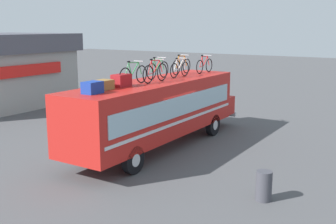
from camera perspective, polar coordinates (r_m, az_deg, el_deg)
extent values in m
plane|color=#4C4C4F|center=(18.16, -1.61, -5.03)|extent=(120.00, 120.00, 0.00)
cube|color=red|center=(17.72, -1.65, 0.60)|extent=(9.87, 2.40, 2.29)
cube|color=red|center=(22.45, 6.11, 1.12)|extent=(0.92, 2.20, 0.92)
cube|color=#99B7C6|center=(17.05, 1.73, 0.84)|extent=(9.08, 0.04, 0.81)
cube|color=#99B7C6|center=(18.38, -4.78, 1.60)|extent=(9.08, 0.04, 0.81)
cube|color=silver|center=(17.18, 1.72, -1.31)|extent=(9.48, 0.03, 0.12)
cube|color=silver|center=(18.51, -4.76, -0.40)|extent=(9.48, 0.03, 0.12)
cube|color=silver|center=(23.01, 6.66, -0.01)|extent=(0.16, 2.28, 0.24)
cylinder|color=black|center=(20.32, 6.18, -1.77)|extent=(1.04, 0.28, 1.04)
cylinder|color=silver|center=(20.32, 6.18, -1.77)|extent=(0.47, 0.30, 0.47)
cylinder|color=black|center=(21.32, 1.08, -1.07)|extent=(1.04, 0.28, 1.04)
cylinder|color=silver|center=(21.32, 1.08, -1.07)|extent=(0.47, 0.30, 0.47)
cylinder|color=black|center=(15.04, -4.84, -6.57)|extent=(1.04, 0.28, 1.04)
cylinder|color=silver|center=(15.04, -4.84, -6.57)|extent=(0.47, 0.30, 0.47)
cylinder|color=black|center=(16.36, -10.77, -5.23)|extent=(1.04, 0.28, 1.04)
cylinder|color=silver|center=(16.36, -10.77, -5.23)|extent=(0.47, 0.30, 0.47)
cube|color=#193899|center=(14.44, -10.34, 3.32)|extent=(0.66, 0.47, 0.41)
cube|color=olive|center=(15.32, -8.80, 3.73)|extent=(0.59, 0.53, 0.35)
cube|color=maroon|center=(15.94, -6.42, 4.32)|extent=(0.73, 0.48, 0.48)
torus|color=black|center=(16.08, -5.90, 4.83)|extent=(0.72, 0.04, 0.72)
torus|color=black|center=(16.93, -3.67, 5.21)|extent=(0.72, 0.04, 0.72)
cylinder|color=green|center=(16.30, -5.23, 5.90)|extent=(0.20, 0.04, 0.51)
cylinder|color=green|center=(16.56, -4.55, 5.94)|extent=(0.49, 0.04, 0.50)
cylinder|color=green|center=(16.47, -4.74, 6.79)|extent=(0.64, 0.04, 0.07)
cylinder|color=green|center=(16.24, -5.46, 4.94)|extent=(0.41, 0.03, 0.05)
cylinder|color=green|center=(16.15, -5.66, 5.80)|extent=(0.26, 0.03, 0.54)
cylinder|color=green|center=(16.82, -3.87, 6.01)|extent=(0.22, 0.03, 0.50)
cylinder|color=silver|center=(16.72, -4.08, 6.98)|extent=(0.03, 0.44, 0.03)
ellipsoid|color=black|center=(16.21, -5.43, 6.90)|extent=(0.20, 0.08, 0.06)
torus|color=black|center=(16.71, -2.74, 5.18)|extent=(0.74, 0.04, 0.74)
torus|color=black|center=(17.55, -0.82, 5.50)|extent=(0.74, 0.04, 0.74)
cylinder|color=red|center=(16.93, -2.15, 6.22)|extent=(0.20, 0.04, 0.53)
cylinder|color=red|center=(17.19, -1.57, 6.24)|extent=(0.48, 0.04, 0.51)
cylinder|color=red|center=(17.10, -1.73, 7.09)|extent=(0.61, 0.04, 0.07)
cylinder|color=red|center=(16.87, -2.36, 5.27)|extent=(0.39, 0.03, 0.05)
cylinder|color=red|center=(16.78, -2.53, 6.13)|extent=(0.25, 0.03, 0.55)
cylinder|color=red|center=(17.45, -0.99, 6.30)|extent=(0.21, 0.03, 0.52)
cylinder|color=silver|center=(17.35, -1.16, 7.27)|extent=(0.03, 0.44, 0.03)
ellipsoid|color=black|center=(16.84, -2.32, 7.21)|extent=(0.20, 0.08, 0.06)
torus|color=black|center=(17.92, -2.28, 5.59)|extent=(0.73, 0.04, 0.73)
torus|color=black|center=(18.73, -0.57, 5.86)|extent=(0.73, 0.04, 0.73)
cylinder|color=green|center=(18.14, -1.76, 6.54)|extent=(0.19, 0.04, 0.52)
cylinder|color=green|center=(18.38, -1.24, 6.56)|extent=(0.46, 0.04, 0.50)
cylinder|color=green|center=(18.29, -1.38, 7.33)|extent=(0.59, 0.04, 0.07)
cylinder|color=green|center=(18.07, -1.94, 5.68)|extent=(0.37, 0.03, 0.05)
cylinder|color=green|center=(17.98, -2.09, 6.46)|extent=(0.24, 0.03, 0.54)
cylinder|color=green|center=(18.63, -0.72, 6.60)|extent=(0.21, 0.03, 0.51)
cylinder|color=silver|center=(18.53, -0.87, 7.49)|extent=(0.03, 0.44, 0.03)
ellipsoid|color=black|center=(18.05, -1.90, 7.45)|extent=(0.20, 0.08, 0.06)
torus|color=black|center=(18.49, 0.85, 5.70)|extent=(0.67, 0.04, 0.67)
torus|color=black|center=(19.30, 2.35, 5.94)|extent=(0.67, 0.04, 0.67)
cylinder|color=white|center=(18.71, 1.32, 6.55)|extent=(0.19, 0.04, 0.48)
cylinder|color=white|center=(18.95, 1.77, 6.56)|extent=(0.45, 0.04, 0.46)
cylinder|color=white|center=(18.87, 1.65, 7.25)|extent=(0.58, 0.04, 0.07)
cylinder|color=white|center=(18.64, 1.14, 5.78)|extent=(0.37, 0.03, 0.05)
cylinder|color=white|center=(18.55, 1.02, 6.47)|extent=(0.24, 0.03, 0.50)
cylinder|color=white|center=(19.21, 2.22, 6.60)|extent=(0.20, 0.03, 0.47)
cylinder|color=silver|center=(19.11, 2.10, 7.41)|extent=(0.03, 0.44, 0.03)
ellipsoid|color=black|center=(18.62, 1.20, 7.36)|extent=(0.20, 0.08, 0.06)
torus|color=black|center=(19.66, 1.14, 6.13)|extent=(0.72, 0.04, 0.72)
torus|color=black|center=(20.49, 2.56, 6.35)|extent=(0.72, 0.04, 0.72)
cylinder|color=orange|center=(19.88, 1.58, 6.98)|extent=(0.19, 0.04, 0.52)
cylinder|color=orange|center=(20.13, 2.01, 6.99)|extent=(0.45, 0.04, 0.50)
cylinder|color=orange|center=(20.05, 1.90, 7.69)|extent=(0.58, 0.04, 0.07)
cylinder|color=orange|center=(19.81, 1.42, 6.20)|extent=(0.37, 0.03, 0.05)
cylinder|color=orange|center=(19.73, 1.31, 6.92)|extent=(0.24, 0.03, 0.54)
cylinder|color=orange|center=(20.39, 2.44, 7.02)|extent=(0.21, 0.03, 0.50)
cylinder|color=silver|center=(20.30, 2.33, 7.83)|extent=(0.03, 0.44, 0.03)
ellipsoid|color=black|center=(19.79, 1.47, 7.81)|extent=(0.20, 0.08, 0.06)
torus|color=black|center=(20.27, 4.38, 6.20)|extent=(0.68, 0.04, 0.68)
torus|color=black|center=(21.15, 5.66, 6.41)|extent=(0.68, 0.04, 0.68)
cylinder|color=red|center=(20.51, 4.78, 6.98)|extent=(0.19, 0.04, 0.48)
cylinder|color=red|center=(20.77, 5.17, 6.99)|extent=(0.46, 0.04, 0.46)
cylinder|color=red|center=(20.68, 5.08, 7.62)|extent=(0.60, 0.04, 0.07)
cylinder|color=red|center=(20.43, 4.63, 6.27)|extent=(0.38, 0.03, 0.05)
cylinder|color=red|center=(20.34, 4.54, 6.92)|extent=(0.24, 0.03, 0.50)
cylinder|color=red|center=(21.05, 5.56, 7.01)|extent=(0.21, 0.03, 0.47)
cylinder|color=silver|center=(20.95, 5.46, 7.76)|extent=(0.03, 0.44, 0.03)
ellipsoid|color=black|center=(20.42, 4.69, 7.73)|extent=(0.20, 0.08, 0.06)
cube|color=red|center=(26.93, -18.64, 5.46)|extent=(5.17, 0.16, 0.70)
cylinder|color=#3F3F47|center=(13.13, 13.03, -9.85)|extent=(0.49, 0.49, 0.93)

